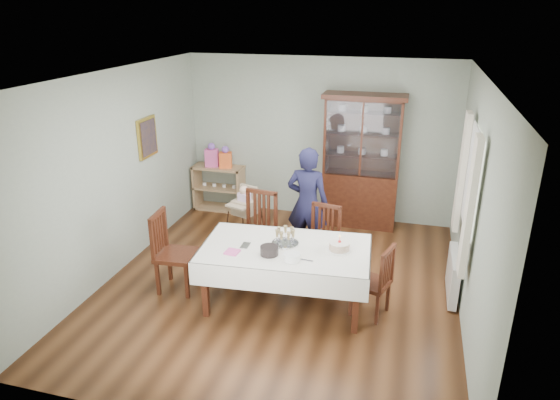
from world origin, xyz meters
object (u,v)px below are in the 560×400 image
at_px(chair_far_left, 256,246).
at_px(champagne_tray, 285,240).
at_px(chair_far_right, 321,256).
at_px(chair_end_left, 176,267).
at_px(woman, 307,203).
at_px(birthday_cake, 339,246).
at_px(dining_table, 285,275).
at_px(chair_end_right, 371,294).
at_px(sideboard, 219,188).
at_px(gift_bag_pink, 212,156).
at_px(gift_bag_orange, 226,158).
at_px(china_cabinet, 361,160).
at_px(high_chair, 245,222).

bearing_deg(chair_far_left, champagne_tray, -42.23).
height_order(chair_far_right, champagne_tray, chair_far_right).
bearing_deg(chair_end_left, woman, -51.10).
relative_size(chair_end_left, birthday_cake, 3.71).
relative_size(dining_table, champagne_tray, 6.34).
distance_m(chair_end_right, birthday_cake, 0.69).
height_order(chair_end_left, chair_end_right, chair_end_left).
bearing_deg(chair_end_right, sideboard, -114.11).
relative_size(chair_far_right, gift_bag_pink, 2.29).
bearing_deg(birthday_cake, dining_table, -171.32).
xyz_separation_m(champagne_tray, gift_bag_orange, (-1.74, 2.57, 0.15)).
bearing_deg(gift_bag_orange, woman, -37.67).
relative_size(sideboard, chair_end_right, 1.01).
relative_size(dining_table, gift_bag_orange, 5.41).
bearing_deg(champagne_tray, gift_bag_orange, 124.19).
relative_size(dining_table, chair_end_left, 1.99).
bearing_deg(dining_table, chair_end_right, 2.38).
distance_m(sideboard, woman, 2.39).
bearing_deg(birthday_cake, china_cabinet, 91.19).
bearing_deg(high_chair, birthday_cake, -20.17).
distance_m(chair_end_left, gift_bag_pink, 2.84).
height_order(chair_end_right, birthday_cake, birthday_cake).
relative_size(dining_table, chair_far_left, 1.93).
bearing_deg(china_cabinet, dining_table, -102.16).
bearing_deg(champagne_tray, china_cabinet, 76.83).
xyz_separation_m(china_cabinet, chair_far_left, (-1.19, -1.88, -0.80)).
relative_size(china_cabinet, sideboard, 2.42).
bearing_deg(gift_bag_orange, gift_bag_pink, -180.00).
distance_m(sideboard, chair_far_right, 2.91).
xyz_separation_m(sideboard, chair_far_left, (1.31, -1.90, -0.08)).
bearing_deg(chair_end_left, sideboard, 5.71).
relative_size(chair_end_left, woman, 0.64).
distance_m(sideboard, high_chair, 1.54).
distance_m(sideboard, chair_end_left, 2.76).
bearing_deg(champagne_tray, birthday_cake, 0.37).
relative_size(sideboard, high_chair, 0.95).
relative_size(chair_end_right, woman, 0.54).
bearing_deg(high_chair, woman, 11.58).
xyz_separation_m(sideboard, birthday_cake, (2.55, -2.58, 0.41)).
distance_m(china_cabinet, chair_end_right, 2.79).
height_order(china_cabinet, high_chair, china_cabinet).
height_order(high_chair, birthday_cake, birthday_cake).
xyz_separation_m(chair_end_right, woman, (-1.06, 1.26, 0.56)).
height_order(chair_end_left, birthday_cake, chair_end_left).
bearing_deg(chair_end_left, china_cabinet, -41.20).
bearing_deg(chair_end_right, woman, -122.52).
bearing_deg(chair_far_right, chair_end_left, -145.36).
relative_size(sideboard, chair_far_right, 0.93).
bearing_deg(high_chair, chair_far_left, -39.99).
bearing_deg(woman, sideboard, -32.04).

